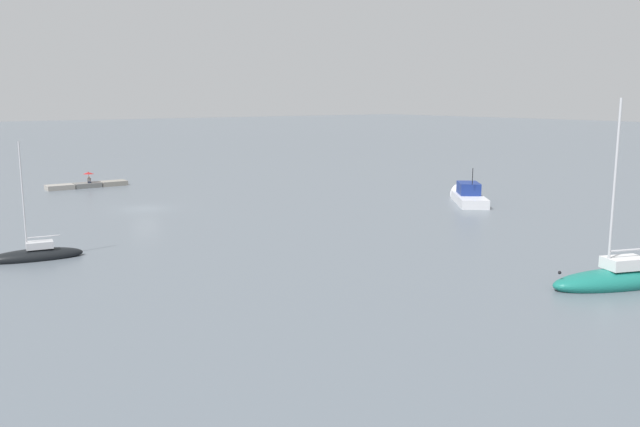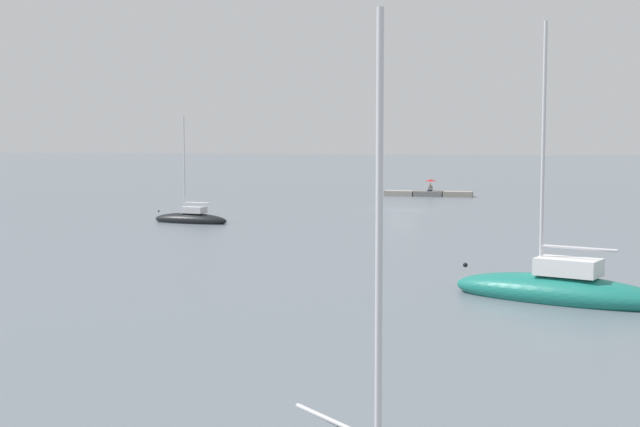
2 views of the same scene
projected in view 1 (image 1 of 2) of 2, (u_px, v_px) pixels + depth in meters
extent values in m
plane|color=slate|center=(145.00, 209.00, 60.60)|extent=(500.00, 500.00, 0.00)
cube|color=gray|center=(113.00, 183.00, 76.70)|extent=(2.91, 1.85, 0.54)
cube|color=slate|center=(87.00, 185.00, 74.98)|extent=(2.91, 1.85, 0.54)
cube|color=gray|center=(60.00, 187.00, 73.26)|extent=(2.91, 1.85, 0.54)
cube|color=#1E2333|center=(89.00, 182.00, 74.69)|extent=(0.44, 0.48, 0.16)
cube|color=gray|center=(89.00, 180.00, 74.92)|extent=(0.44, 0.30, 0.52)
sphere|color=tan|center=(89.00, 177.00, 74.85)|extent=(0.22, 0.22, 0.22)
cylinder|color=black|center=(89.00, 178.00, 74.96)|extent=(0.02, 0.02, 1.05)
cone|color=#B21E1E|center=(88.00, 173.00, 74.86)|extent=(1.14, 1.14, 0.20)
sphere|color=black|center=(88.00, 172.00, 74.84)|extent=(0.05, 0.05, 0.05)
ellipsoid|color=black|center=(36.00, 256.00, 41.67)|extent=(5.90, 2.54, 0.98)
cube|color=silver|center=(40.00, 245.00, 41.67)|extent=(1.74, 1.23, 0.45)
cylinder|color=silver|center=(23.00, 196.00, 40.79)|extent=(0.10, 0.10, 6.80)
cylinder|color=silver|center=(43.00, 237.00, 41.69)|extent=(1.99, 0.40, 0.07)
ellipsoid|color=#197266|center=(617.00, 281.00, 35.76)|extent=(8.22, 4.83, 1.36)
cube|color=white|center=(624.00, 263.00, 35.69)|extent=(2.55, 2.03, 0.62)
cylinder|color=silver|center=(615.00, 186.00, 34.68)|extent=(0.14, 0.14, 9.16)
cylinder|color=silver|center=(631.00, 250.00, 35.66)|extent=(2.64, 1.04, 0.10)
sphere|color=black|center=(560.00, 273.00, 34.67)|extent=(0.18, 0.18, 0.18)
cube|color=silver|center=(470.00, 201.00, 63.30)|extent=(6.20, 6.91, 1.14)
cone|color=silver|center=(464.00, 196.00, 66.66)|extent=(3.37, 3.36, 2.40)
cube|color=navy|center=(469.00, 188.00, 63.91)|extent=(3.36, 3.54, 1.14)
cube|color=#283847|center=(467.00, 187.00, 64.70)|extent=(1.50, 1.22, 0.80)
cylinder|color=black|center=(473.00, 177.00, 61.86)|extent=(0.07, 0.07, 1.59)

